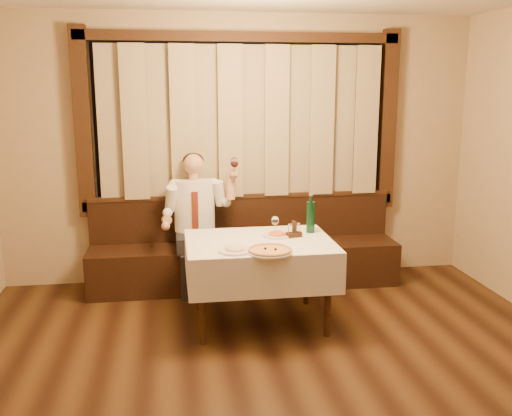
{
  "coord_description": "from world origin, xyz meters",
  "views": [
    {
      "loc": [
        -0.74,
        -3.01,
        2.07
      ],
      "look_at": [
        0.0,
        1.9,
        1.0
      ],
      "focal_mm": 40.0,
      "sensor_mm": 36.0,
      "label": 1
    }
  ],
  "objects": [
    {
      "name": "room",
      "position": [
        -0.0,
        0.97,
        1.5
      ],
      "size": [
        5.01,
        6.01,
        2.81
      ],
      "color": "black",
      "rests_on": "ground"
    },
    {
      "name": "banquette",
      "position": [
        0.0,
        2.72,
        0.31
      ],
      "size": [
        3.2,
        0.61,
        0.94
      ],
      "color": "black",
      "rests_on": "ground"
    },
    {
      "name": "dining_table",
      "position": [
        0.0,
        1.7,
        0.65
      ],
      "size": [
        1.27,
        0.97,
        0.76
      ],
      "color": "black",
      "rests_on": "ground"
    },
    {
      "name": "pizza",
      "position": [
        0.03,
        1.32,
        0.77
      ],
      "size": [
        0.37,
        0.37,
        0.04
      ],
      "rotation": [
        0.0,
        0.0,
        -0.25
      ],
      "color": "white",
      "rests_on": "dining_table"
    },
    {
      "name": "pasta_red",
      "position": [
        0.18,
        1.81,
        0.79
      ],
      "size": [
        0.25,
        0.25,
        0.09
      ],
      "rotation": [
        0.0,
        0.0,
        -0.11
      ],
      "color": "white",
      "rests_on": "dining_table"
    },
    {
      "name": "pasta_cream",
      "position": [
        -0.25,
        1.39,
        0.79
      ],
      "size": [
        0.28,
        0.28,
        0.09
      ],
      "rotation": [
        0.0,
        0.0,
        0.21
      ],
      "color": "white",
      "rests_on": "dining_table"
    },
    {
      "name": "green_bottle",
      "position": [
        0.5,
        1.9,
        0.91
      ],
      "size": [
        0.08,
        0.08,
        0.35
      ],
      "rotation": [
        0.0,
        0.0,
        0.08
      ],
      "color": "#12562F",
      "rests_on": "dining_table"
    },
    {
      "name": "table_wine_glass",
      "position": [
        0.16,
        1.83,
        0.89
      ],
      "size": [
        0.07,
        0.07,
        0.18
      ],
      "rotation": [
        0.0,
        0.0,
        -0.11
      ],
      "color": "white",
      "rests_on": "dining_table"
    },
    {
      "name": "cruet_caddy",
      "position": [
        0.32,
        1.76,
        0.81
      ],
      "size": [
        0.15,
        0.1,
        0.14
      ],
      "rotation": [
        0.0,
        0.0,
        0.25
      ],
      "color": "black",
      "rests_on": "dining_table"
    },
    {
      "name": "seated_man",
      "position": [
        -0.51,
        2.63,
        0.82
      ],
      "size": [
        0.77,
        0.58,
        1.41
      ],
      "color": "black",
      "rests_on": "ground"
    }
  ]
}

